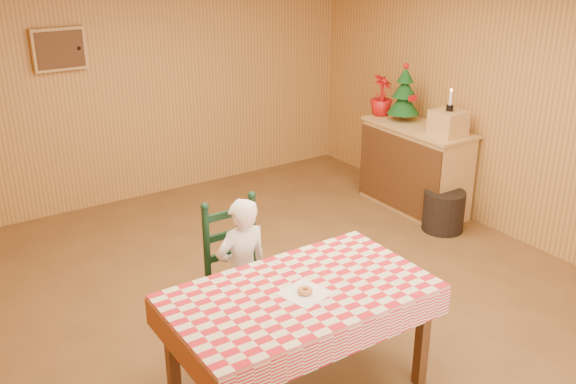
# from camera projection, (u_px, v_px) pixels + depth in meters

# --- Properties ---
(ground) EXTENTS (6.00, 6.00, 0.00)m
(ground) POSITION_uv_depth(u_px,v_px,m) (302.00, 309.00, 5.17)
(ground) COLOR brown
(ground) RESTS_ON ground
(cabin_walls) EXTENTS (5.10, 6.05, 2.65)m
(cabin_walls) POSITION_uv_depth(u_px,v_px,m) (264.00, 72.00, 4.90)
(cabin_walls) COLOR #C18B45
(cabin_walls) RESTS_ON ground
(dining_table) EXTENTS (1.66, 0.96, 0.77)m
(dining_table) POSITION_uv_depth(u_px,v_px,m) (300.00, 301.00, 3.99)
(dining_table) COLOR #542F16
(dining_table) RESTS_ON ground
(ladder_chair) EXTENTS (0.44, 0.40, 1.08)m
(ladder_chair) POSITION_uv_depth(u_px,v_px,m) (239.00, 275.00, 4.66)
(ladder_chair) COLOR black
(ladder_chair) RESTS_ON ground
(seated_child) EXTENTS (0.41, 0.27, 1.12)m
(seated_child) POSITION_uv_depth(u_px,v_px,m) (242.00, 271.00, 4.60)
(seated_child) COLOR white
(seated_child) RESTS_ON ground
(napkin) EXTENTS (0.32, 0.32, 0.00)m
(napkin) POSITION_uv_depth(u_px,v_px,m) (305.00, 293.00, 3.92)
(napkin) COLOR white
(napkin) RESTS_ON dining_table
(donut) EXTENTS (0.10, 0.10, 0.03)m
(donut) POSITION_uv_depth(u_px,v_px,m) (305.00, 291.00, 3.91)
(donut) COLOR #C78047
(donut) RESTS_ON napkin
(shelf_unit) EXTENTS (0.54, 1.24, 0.93)m
(shelf_unit) POSITION_uv_depth(u_px,v_px,m) (415.00, 167.00, 6.91)
(shelf_unit) COLOR tan
(shelf_unit) RESTS_ON ground
(crate) EXTENTS (0.31, 0.31, 0.25)m
(crate) POSITION_uv_depth(u_px,v_px,m) (448.00, 123.00, 6.39)
(crate) COLOR tan
(crate) RESTS_ON shelf_unit
(christmas_tree) EXTENTS (0.34, 0.34, 0.62)m
(christmas_tree) POSITION_uv_depth(u_px,v_px,m) (404.00, 95.00, 6.83)
(christmas_tree) COLOR #542F16
(christmas_tree) RESTS_ON shelf_unit
(flower_arrangement) EXTENTS (0.31, 0.31, 0.44)m
(flower_arrangement) POSITION_uv_depth(u_px,v_px,m) (382.00, 96.00, 7.06)
(flower_arrangement) COLOR #B11010
(flower_arrangement) RESTS_ON shelf_unit
(candle_set) EXTENTS (0.07, 0.07, 0.22)m
(candle_set) POSITION_uv_depth(u_px,v_px,m) (450.00, 104.00, 6.32)
(candle_set) COLOR black
(candle_set) RESTS_ON crate
(storage_bin) EXTENTS (0.51, 0.51, 0.41)m
(storage_bin) POSITION_uv_depth(u_px,v_px,m) (444.00, 211.00, 6.48)
(storage_bin) COLOR black
(storage_bin) RESTS_ON ground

